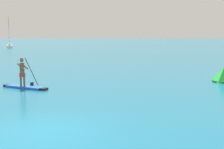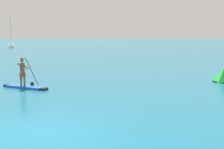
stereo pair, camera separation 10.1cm
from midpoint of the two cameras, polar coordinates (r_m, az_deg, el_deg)
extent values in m
plane|color=#196B8C|center=(10.07, -13.61, -10.32)|extent=(440.00, 440.00, 0.00)
cube|color=blue|center=(17.94, -16.31, -2.32)|extent=(2.44, 1.43, 0.13)
cube|color=black|center=(17.07, -12.92, -2.69)|extent=(0.43, 0.48, 0.13)
cube|color=black|center=(18.86, -19.38, -1.96)|extent=(0.41, 0.43, 0.13)
cylinder|color=brown|center=(17.89, -16.43, -0.96)|extent=(0.11, 0.11, 0.73)
cylinder|color=brown|center=(18.06, -17.03, -0.90)|extent=(0.11, 0.11, 0.73)
cube|color=red|center=(17.94, -16.76, -0.07)|extent=(0.32, 0.30, 0.22)
cylinder|color=brown|center=(17.89, -16.81, 1.19)|extent=(0.26, 0.26, 0.61)
sphere|color=brown|center=(17.85, -16.87, 2.59)|extent=(0.21, 0.21, 0.21)
cylinder|color=red|center=(17.84, -16.88, 2.89)|extent=(0.18, 0.18, 0.06)
cylinder|color=brown|center=(17.96, -16.38, 1.57)|extent=(0.52, 0.31, 0.39)
cylinder|color=brown|center=(17.73, -17.04, 1.47)|extent=(0.52, 0.31, 0.39)
cylinder|color=black|center=(17.96, -15.14, 0.55)|extent=(0.87, 0.39, 1.57)
cube|color=black|center=(18.07, -15.06, -1.92)|extent=(0.15, 0.22, 0.32)
pyramid|color=green|center=(20.80, 20.27, 0.01)|extent=(1.73, 1.73, 0.96)
torus|color=#167226|center=(20.85, 20.22, -1.13)|extent=(1.47, 1.47, 0.12)
cube|color=white|center=(72.19, -18.84, 5.05)|extent=(2.84, 4.64, 0.65)
cylinder|color=#B2B2B7|center=(72.14, -18.96, 7.76)|extent=(0.12, 0.12, 6.19)
pyramid|color=white|center=(72.14, -18.95, 7.44)|extent=(0.96, 1.88, 5.19)
cube|color=silver|center=(72.17, -18.86, 5.46)|extent=(1.39, 1.82, 0.39)
camera|label=1|loc=(0.05, -90.17, -0.02)|focal=48.34mm
camera|label=2|loc=(0.05, 89.83, 0.02)|focal=48.34mm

